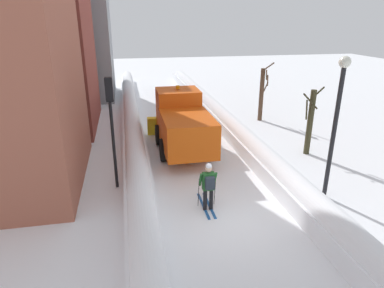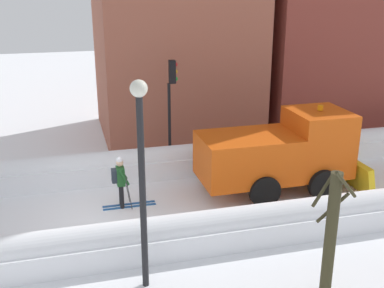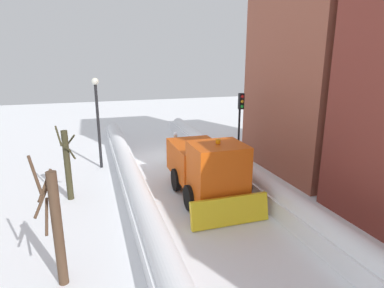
% 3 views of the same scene
% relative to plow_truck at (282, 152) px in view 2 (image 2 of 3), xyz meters
% --- Properties ---
extents(ground_plane, '(80.00, 80.00, 0.00)m').
position_rel_plow_truck_xyz_m(ground_plane, '(0.36, 3.28, -1.48)').
color(ground_plane, white).
extents(snowbank_left, '(1.10, 36.00, 1.19)m').
position_rel_plow_truck_xyz_m(snowbank_left, '(-2.45, 3.28, -0.92)').
color(snowbank_left, white).
rests_on(snowbank_left, ground).
extents(building_brick_near, '(6.90, 7.33, 10.93)m').
position_rel_plow_truck_xyz_m(building_brick_near, '(-8.08, -2.08, 3.99)').
color(building_brick_near, '#9E5642').
rests_on(building_brick_near, ground).
extents(plow_truck, '(3.20, 5.98, 3.12)m').
position_rel_plow_truck_xyz_m(plow_truck, '(0.00, 0.00, 0.00)').
color(plow_truck, '#DB510F').
rests_on(plow_truck, ground).
extents(skier, '(0.62, 1.80, 1.81)m').
position_rel_plow_truck_xyz_m(skier, '(-0.09, -5.82, -0.48)').
color(skier, black).
rests_on(skier, ground).
extents(traffic_light_pole, '(0.28, 0.42, 4.40)m').
position_rel_plow_truck_xyz_m(traffic_light_pole, '(-3.29, -3.31, 1.61)').
color(traffic_light_pole, black).
rests_on(traffic_light_pole, ground).
extents(street_lamp, '(0.40, 0.40, 5.25)m').
position_rel_plow_truck_xyz_m(street_lamp, '(4.49, -5.78, 1.85)').
color(street_lamp, black).
rests_on(street_lamp, ground).
extents(bare_tree_near, '(0.86, 1.00, 3.44)m').
position_rel_plow_truck_xyz_m(bare_tree_near, '(6.05, -1.63, 0.22)').
color(bare_tree_near, '#393520').
rests_on(bare_tree_near, ground).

